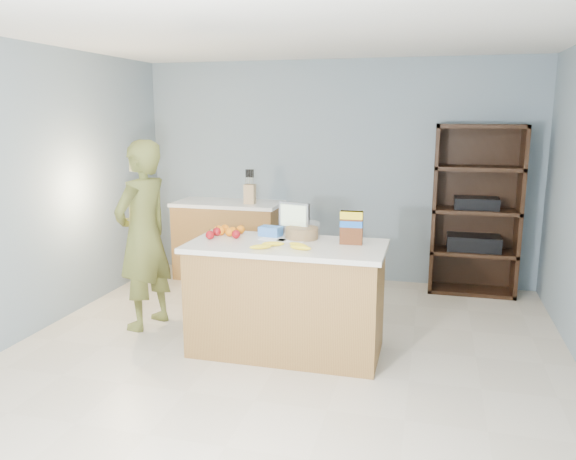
% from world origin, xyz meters
% --- Properties ---
extents(floor, '(4.50, 5.00, 0.02)m').
position_xyz_m(floor, '(0.00, 0.00, 0.00)').
color(floor, beige).
rests_on(floor, ground).
extents(walls, '(4.52, 5.02, 2.51)m').
position_xyz_m(walls, '(0.00, 0.00, 1.65)').
color(walls, gray).
rests_on(walls, ground).
extents(counter_peninsula, '(1.56, 0.76, 0.90)m').
position_xyz_m(counter_peninsula, '(0.00, 0.30, 0.42)').
color(counter_peninsula, brown).
rests_on(counter_peninsula, ground).
extents(back_cabinet, '(1.24, 0.62, 0.90)m').
position_xyz_m(back_cabinet, '(-1.20, 2.20, 0.45)').
color(back_cabinet, brown).
rests_on(back_cabinet, ground).
extents(shelving_unit, '(0.90, 0.40, 1.80)m').
position_xyz_m(shelving_unit, '(1.55, 2.35, 0.86)').
color(shelving_unit, black).
rests_on(shelving_unit, ground).
extents(person, '(0.54, 0.69, 1.69)m').
position_xyz_m(person, '(-1.37, 0.52, 0.84)').
color(person, brown).
rests_on(person, ground).
extents(knife_block, '(0.12, 0.10, 0.31)m').
position_xyz_m(knife_block, '(-0.91, 2.14, 1.02)').
color(knife_block, tan).
rests_on(knife_block, back_cabinet).
extents(envelopes, '(0.38, 0.14, 0.00)m').
position_xyz_m(envelopes, '(-0.07, 0.41, 0.90)').
color(envelopes, white).
rests_on(envelopes, counter_peninsula).
extents(bananas, '(0.47, 0.24, 0.04)m').
position_xyz_m(bananas, '(0.01, 0.15, 0.92)').
color(bananas, yellow).
rests_on(bananas, counter_peninsula).
extents(apples, '(0.27, 0.21, 0.07)m').
position_xyz_m(apples, '(-0.58, 0.37, 0.94)').
color(apples, maroon).
rests_on(apples, counter_peninsula).
extents(oranges, '(0.26, 0.19, 0.07)m').
position_xyz_m(oranges, '(-0.57, 0.50, 0.94)').
color(oranges, orange).
rests_on(oranges, counter_peninsula).
extents(blue_carton, '(0.20, 0.15, 0.08)m').
position_xyz_m(blue_carton, '(-0.20, 0.55, 0.94)').
color(blue_carton, blue).
rests_on(blue_carton, counter_peninsula).
extents(salad_bowl, '(0.30, 0.30, 0.13)m').
position_xyz_m(salad_bowl, '(0.07, 0.52, 0.96)').
color(salad_bowl, '#267219').
rests_on(salad_bowl, counter_peninsula).
extents(tv, '(0.28, 0.12, 0.28)m').
position_xyz_m(tv, '(-0.01, 0.60, 1.06)').
color(tv, silver).
rests_on(tv, counter_peninsula).
extents(cereal_box, '(0.18, 0.07, 0.26)m').
position_xyz_m(cereal_box, '(0.50, 0.41, 1.05)').
color(cereal_box, '#592B14').
rests_on(cereal_box, counter_peninsula).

